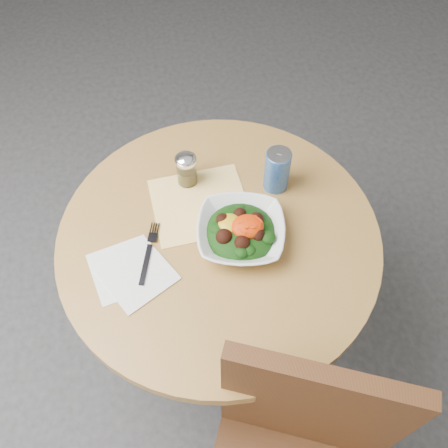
% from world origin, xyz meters
% --- Properties ---
extents(ground, '(6.00, 6.00, 0.00)m').
position_xyz_m(ground, '(0.00, 0.00, 0.00)').
color(ground, '#2D2D30').
rests_on(ground, ground).
extents(table, '(0.90, 0.90, 0.75)m').
position_xyz_m(table, '(0.00, 0.00, 0.55)').
color(table, black).
rests_on(table, ground).
extents(cloth_napkin, '(0.29, 0.27, 0.00)m').
position_xyz_m(cloth_napkin, '(-0.04, 0.11, 0.75)').
color(cloth_napkin, '#FBA70D').
rests_on(cloth_napkin, table).
extents(paper_napkins, '(0.25, 0.24, 0.00)m').
position_xyz_m(paper_napkins, '(-0.25, -0.08, 0.75)').
color(paper_napkins, white).
rests_on(paper_napkins, table).
extents(salad_bowl, '(0.28, 0.28, 0.09)m').
position_xyz_m(salad_bowl, '(0.06, -0.02, 0.78)').
color(salad_bowl, white).
rests_on(salad_bowl, table).
extents(fork, '(0.08, 0.19, 0.00)m').
position_xyz_m(fork, '(-0.20, -0.02, 0.76)').
color(fork, black).
rests_on(fork, table).
extents(spice_shaker, '(0.06, 0.06, 0.11)m').
position_xyz_m(spice_shaker, '(-0.06, 0.20, 0.81)').
color(spice_shaker, silver).
rests_on(spice_shaker, table).
extents(beverage_can, '(0.07, 0.07, 0.14)m').
position_xyz_m(beverage_can, '(0.19, 0.14, 0.82)').
color(beverage_can, navy).
rests_on(beverage_can, table).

